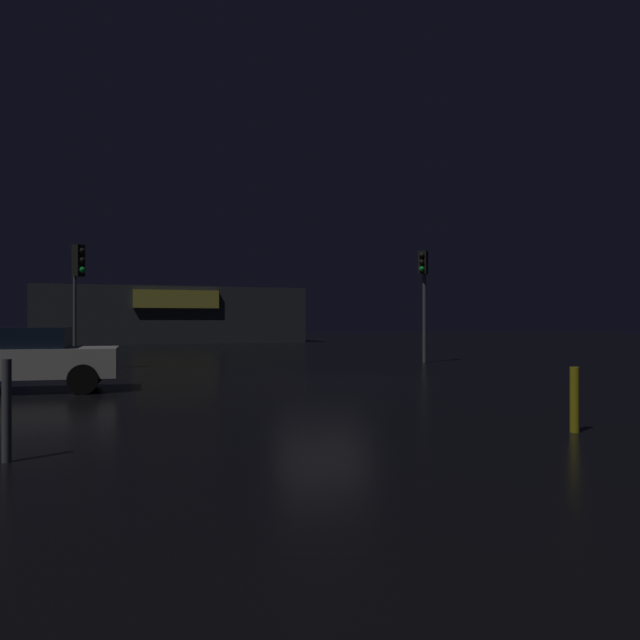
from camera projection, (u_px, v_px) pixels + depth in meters
name	position (u px, v px, depth m)	size (l,w,h in m)	color
ground_plane	(323.00, 380.00, 17.18)	(120.00, 120.00, 0.00)	black
store_building	(169.00, 315.00, 48.82)	(18.83, 9.79, 4.03)	#33383D
traffic_signal_main	(423.00, 284.00, 24.49)	(0.42, 0.42, 4.25)	#595B60
traffic_signal_opposite	(78.00, 275.00, 20.66)	(0.42, 0.42, 4.05)	#595B60
car_near	(23.00, 358.00, 14.40)	(4.15, 2.20, 1.45)	silver
bollard_kerb_a	(575.00, 400.00, 9.15)	(0.13, 0.13, 0.93)	gold
bollard_kerb_b	(7.00, 411.00, 7.21)	(0.10, 0.10, 1.16)	#595B60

